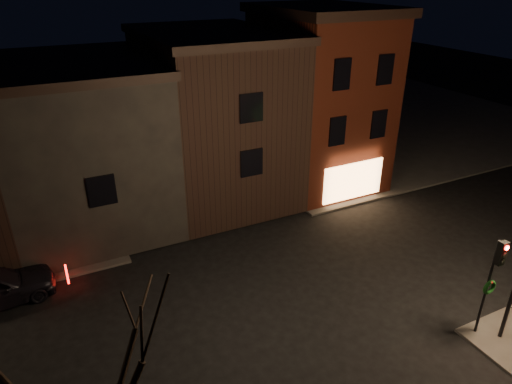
% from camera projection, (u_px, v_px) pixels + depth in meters
% --- Properties ---
extents(ground, '(120.00, 120.00, 0.00)m').
position_uv_depth(ground, '(276.00, 293.00, 19.36)').
color(ground, black).
rests_on(ground, ground).
extents(sidewalk_far_right, '(30.00, 30.00, 0.12)m').
position_uv_depth(sidewalk_far_right, '(360.00, 114.00, 43.42)').
color(sidewalk_far_right, '#2D2B28').
rests_on(sidewalk_far_right, ground).
extents(corner_building, '(6.50, 8.50, 10.50)m').
position_uv_depth(corner_building, '(319.00, 97.00, 27.82)').
color(corner_building, '#4C190D').
rests_on(corner_building, ground).
extents(row_building_a, '(7.30, 10.30, 9.40)m').
position_uv_depth(row_building_a, '(213.00, 115.00, 26.30)').
color(row_building_a, black).
rests_on(row_building_a, ground).
extents(row_building_b, '(7.80, 10.30, 8.40)m').
position_uv_depth(row_building_b, '(84.00, 142.00, 23.63)').
color(row_building_b, black).
rests_on(row_building_b, ground).
extents(traffic_signal, '(0.58, 0.38, 4.05)m').
position_uv_depth(traffic_signal, '(494.00, 274.00, 15.92)').
color(traffic_signal, black).
rests_on(traffic_signal, sidewalk_near_right).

